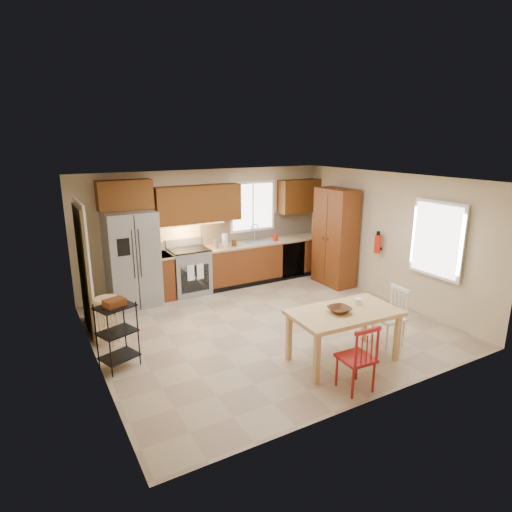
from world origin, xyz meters
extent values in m
plane|color=tan|center=(0.00, 0.00, 0.00)|extent=(5.50, 5.50, 0.00)
cube|color=silver|center=(0.00, 0.00, 2.50)|extent=(5.50, 5.00, 0.02)
cube|color=#CCB793|center=(0.00, 2.50, 1.25)|extent=(5.50, 0.02, 2.50)
cube|color=#CCB793|center=(0.00, -2.50, 1.25)|extent=(5.50, 0.02, 2.50)
cube|color=#CCB793|center=(-2.75, 0.00, 1.25)|extent=(0.02, 5.00, 2.50)
cube|color=#CCB793|center=(2.75, 0.00, 1.25)|extent=(0.02, 5.00, 2.50)
cube|color=gray|center=(-1.70, 2.12, 0.91)|extent=(0.92, 0.75, 1.82)
cube|color=gray|center=(-0.55, 2.19, 0.46)|extent=(0.76, 0.63, 0.92)
cube|color=brown|center=(-1.10, 2.20, 0.45)|extent=(0.30, 0.60, 0.90)
cube|color=brown|center=(1.29, 2.20, 0.45)|extent=(2.92, 0.60, 0.90)
cube|color=black|center=(1.85, 1.91, 0.45)|extent=(0.60, 0.02, 0.78)
cube|color=beige|center=(1.29, 2.48, 1.18)|extent=(2.92, 0.03, 0.55)
cube|color=#572E0E|center=(-1.70, 2.33, 2.10)|extent=(1.00, 0.35, 0.55)
cube|color=#572E0E|center=(-0.25, 2.33, 1.83)|extent=(1.80, 0.35, 0.75)
cube|color=#572E0E|center=(2.25, 2.33, 1.83)|extent=(1.00, 0.35, 0.75)
cube|color=white|center=(1.10, 2.48, 1.65)|extent=(1.12, 0.04, 1.12)
cube|color=gray|center=(1.10, 2.20, 0.86)|extent=(0.62, 0.46, 0.16)
cube|color=#FFBF66|center=(-0.55, 2.30, 1.43)|extent=(1.60, 0.30, 0.01)
imported|color=red|center=(1.48, 2.10, 1.00)|extent=(0.09, 0.09, 0.19)
cylinder|color=white|center=(0.25, 2.15, 1.04)|extent=(0.12, 0.12, 0.28)
cylinder|color=gray|center=(0.05, 2.15, 0.99)|extent=(0.11, 0.11, 0.18)
cylinder|color=#522B16|center=(0.45, 2.12, 0.97)|extent=(0.10, 0.10, 0.14)
cube|color=brown|center=(2.43, 1.20, 1.05)|extent=(0.50, 0.95, 2.10)
cylinder|color=red|center=(2.63, 0.15, 1.10)|extent=(0.12, 0.12, 0.36)
cube|color=white|center=(2.68, -1.15, 1.45)|extent=(0.04, 1.02, 1.32)
cube|color=#8C7A59|center=(-2.67, 1.30, 1.05)|extent=(0.04, 0.95, 2.10)
imported|color=#522B16|center=(0.26, -1.54, 0.76)|extent=(0.33, 0.33, 0.08)
cylinder|color=white|center=(0.69, -1.44, 0.79)|extent=(0.12, 0.12, 0.13)
camera|label=1|loc=(-3.48, -5.80, 3.11)|focal=30.00mm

